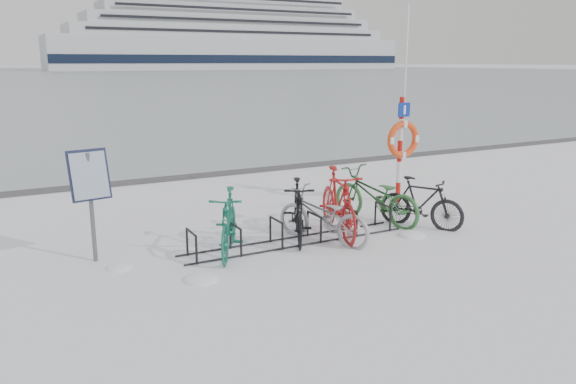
{
  "coord_description": "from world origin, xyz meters",
  "views": [
    {
      "loc": [
        -4.3,
        -7.85,
        2.96
      ],
      "look_at": [
        0.18,
        0.6,
        0.73
      ],
      "focal_mm": 35.0,
      "sensor_mm": 36.0,
      "label": 1
    }
  ],
  "objects_px": {
    "bike_rack": "(296,232)",
    "cruise_ferry": "(231,37)",
    "info_board": "(90,182)",
    "lifebuoy_station": "(402,140)"
  },
  "relations": [
    {
      "from": "bike_rack",
      "to": "info_board",
      "type": "bearing_deg",
      "value": 168.83
    },
    {
      "from": "cruise_ferry",
      "to": "bike_rack",
      "type": "bearing_deg",
      "value": -112.05
    },
    {
      "from": "info_board",
      "to": "lifebuoy_station",
      "type": "bearing_deg",
      "value": -3.8
    },
    {
      "from": "lifebuoy_station",
      "to": "cruise_ferry",
      "type": "bearing_deg",
      "value": 68.66
    },
    {
      "from": "info_board",
      "to": "cruise_ferry",
      "type": "relative_size",
      "value": 0.01
    },
    {
      "from": "info_board",
      "to": "lifebuoy_station",
      "type": "height_order",
      "value": "lifebuoy_station"
    },
    {
      "from": "info_board",
      "to": "cruise_ferry",
      "type": "bearing_deg",
      "value": 57.19
    },
    {
      "from": "lifebuoy_station",
      "to": "cruise_ferry",
      "type": "xyz_separation_m",
      "value": [
        74.19,
        189.87,
        10.35
      ]
    },
    {
      "from": "bike_rack",
      "to": "cruise_ferry",
      "type": "height_order",
      "value": "cruise_ferry"
    },
    {
      "from": "info_board",
      "to": "lifebuoy_station",
      "type": "distance_m",
      "value": 6.38
    }
  ]
}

